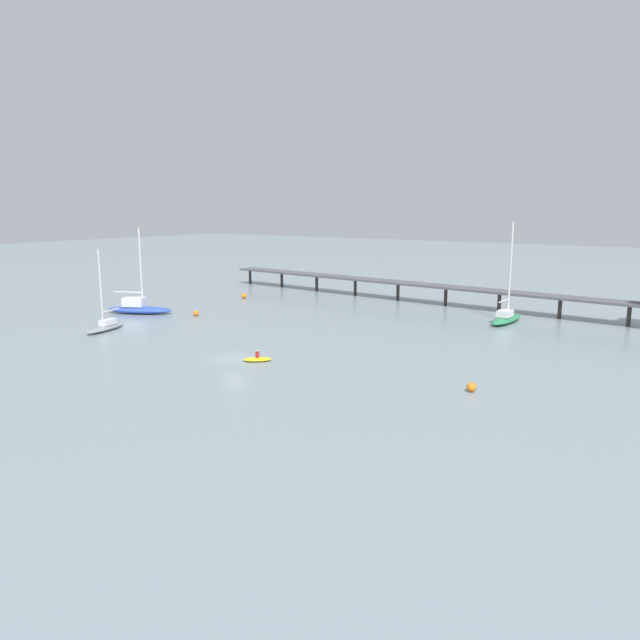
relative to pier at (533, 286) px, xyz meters
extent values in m
plane|color=gray|center=(-16.86, -40.00, -3.91)|extent=(400.00, 400.00, 0.00)
cube|color=#4C4C51|center=(-16.86, 1.38, -1.14)|extent=(75.98, 9.75, 0.30)
cylinder|color=#38332D|center=(-53.71, 4.40, -2.60)|extent=(0.50, 0.50, 2.62)
cylinder|color=#38332D|center=(-45.52, 3.73, -2.60)|extent=(0.50, 0.50, 2.62)
cylinder|color=#38332D|center=(-37.33, 3.06, -2.60)|extent=(0.50, 0.50, 2.62)
cylinder|color=#38332D|center=(-29.15, 2.39, -2.60)|extent=(0.50, 0.50, 2.62)
cylinder|color=#38332D|center=(-20.96, 1.72, -2.60)|extent=(0.50, 0.50, 2.62)
cylinder|color=#38332D|center=(-12.77, 1.05, -2.60)|extent=(0.50, 0.50, 2.62)
cylinder|color=#38332D|center=(-4.58, 0.37, -2.60)|extent=(0.50, 0.50, 2.62)
cylinder|color=#38332D|center=(3.61, -0.30, -2.60)|extent=(0.50, 0.50, 2.62)
cylinder|color=#38332D|center=(11.80, -0.97, -2.60)|extent=(0.50, 0.50, 2.62)
ellipsoid|color=gray|center=(-38.19, -38.95, -3.59)|extent=(3.06, 6.45, 0.64)
cube|color=silver|center=(-38.32, -38.46, -2.94)|extent=(1.53, 2.20, 0.66)
cylinder|color=silver|center=(-38.11, -39.25, 1.21)|extent=(0.20, 0.20, 8.96)
cylinder|color=silver|center=(-38.47, -37.88, -1.66)|extent=(0.88, 2.78, 0.16)
ellipsoid|color=#2D4CB7|center=(-44.34, -28.98, -3.42)|extent=(9.34, 6.42, 0.98)
cube|color=silver|center=(-44.99, -29.30, -2.33)|extent=(3.38, 2.93, 1.21)
cylinder|color=silver|center=(-43.93, -28.77, 2.38)|extent=(0.23, 0.23, 10.62)
cylinder|color=silver|center=(-45.71, -29.65, -1.02)|extent=(3.63, 1.92, 0.18)
ellipsoid|color=#287F4C|center=(-1.19, -6.95, -3.50)|extent=(2.41, 8.61, 0.82)
cube|color=silver|center=(-1.21, -7.64, -2.67)|extent=(1.59, 2.26, 0.84)
cylinder|color=silver|center=(-1.18, -6.53, 2.76)|extent=(0.22, 0.22, 11.70)
cylinder|color=silver|center=(-1.23, -8.24, -0.98)|extent=(0.27, 3.42, 0.18)
ellipsoid|color=yellow|center=(-14.33, -39.54, -3.74)|extent=(2.81, 2.66, 0.35)
cylinder|color=maroon|center=(-14.33, -39.54, -3.29)|extent=(0.51, 0.51, 0.55)
sphere|color=tan|center=(-14.33, -39.54, -2.89)|extent=(0.24, 0.24, 0.24)
sphere|color=orange|center=(-41.88, -10.60, -3.49)|extent=(0.84, 0.84, 0.84)
sphere|color=orange|center=(-36.57, -26.05, -3.51)|extent=(0.79, 0.79, 0.79)
sphere|color=orange|center=(5.72, -37.27, -3.53)|extent=(0.77, 0.77, 0.77)
camera|label=1|loc=(21.69, -81.21, 10.35)|focal=33.69mm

